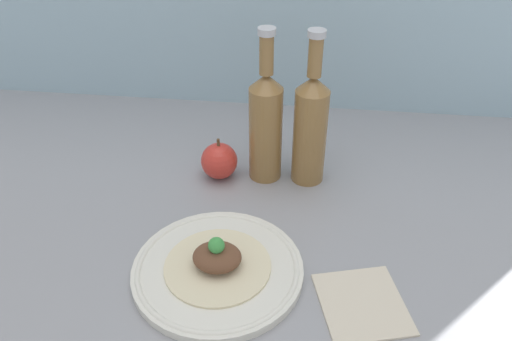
{
  "coord_description": "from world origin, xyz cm",
  "views": [
    {
      "loc": [
        5.64,
        -60.71,
        58.65
      ],
      "look_at": [
        -2.56,
        7.45,
        10.62
      ],
      "focal_mm": 35.0,
      "sensor_mm": 36.0,
      "label": 1
    }
  ],
  "objects": [
    {
      "name": "ground_plane",
      "position": [
        0.0,
        0.0,
        -2.0
      ],
      "size": [
        180.0,
        110.0,
        4.0
      ],
      "primitive_type": "cube",
      "color": "gray"
    },
    {
      "name": "cider_bottle_left",
      "position": [
        -2.38,
        21.3,
        11.94
      ],
      "size": [
        6.42,
        6.42,
        30.33
      ],
      "color": "olive",
      "rests_on": "ground_plane"
    },
    {
      "name": "napkin",
      "position": [
        15.38,
        -10.06,
        0.4
      ],
      "size": [
        15.34,
        16.05,
        0.8
      ],
      "color": "beige",
      "rests_on": "ground_plane"
    },
    {
      "name": "plate",
      "position": [
        -6.96,
        -6.39,
        0.9
      ],
      "size": [
        27.03,
        27.03,
        1.69
      ],
      "color": "silver",
      "rests_on": "ground_plane"
    },
    {
      "name": "apple",
      "position": [
        -11.39,
        19.79,
        3.64
      ],
      "size": [
        7.27,
        7.27,
        8.67
      ],
      "color": "red",
      "rests_on": "ground_plane"
    },
    {
      "name": "cider_bottle_right",
      "position": [
        6.05,
        21.3,
        11.94
      ],
      "size": [
        6.42,
        6.42,
        30.33
      ],
      "color": "olive",
      "rests_on": "ground_plane"
    },
    {
      "name": "plated_food",
      "position": [
        -6.96,
        -6.39,
        2.94
      ],
      "size": [
        16.85,
        16.85,
        5.87
      ],
      "color": "beige",
      "rests_on": "plate"
    }
  ]
}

